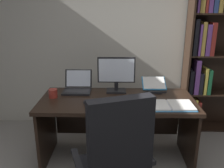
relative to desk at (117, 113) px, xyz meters
name	(u,v)px	position (x,y,z in m)	size (l,w,h in m)	color
wall_back	(133,36)	(0.22, 0.93, 0.76)	(4.87, 0.12, 2.59)	beige
desk	(117,113)	(0.00, 0.00, 0.00)	(1.64, 0.73, 0.74)	black
bookshelf	(213,55)	(1.26, 0.72, 0.53)	(0.96, 0.29, 2.13)	black
office_chair	(116,168)	(-0.01, -0.87, -0.07)	(0.70, 0.62, 1.10)	black
monitor	(116,75)	(-0.01, 0.16, 0.40)	(0.43, 0.16, 0.40)	black
laptop	(77,87)	(-0.46, 0.17, 0.25)	(0.32, 0.30, 0.23)	black
keyboard	(116,103)	(-0.01, -0.21, 0.21)	(0.42, 0.15, 0.02)	black
computer_mouse	(86,102)	(-0.31, -0.21, 0.22)	(0.06, 0.10, 0.04)	black
reading_stand_with_book	(154,85)	(0.43, 0.22, 0.27)	(0.27, 0.27, 0.13)	black
open_binder	(169,105)	(0.51, -0.26, 0.21)	(0.50, 0.29, 0.02)	#2D84C6
notepad	(138,100)	(0.22, -0.11, 0.21)	(0.15, 0.21, 0.01)	silver
pen	(140,99)	(0.24, -0.11, 0.22)	(0.01, 0.01, 0.14)	maroon
coffee_mug	(53,93)	(-0.69, -0.04, 0.25)	(0.09, 0.09, 0.09)	maroon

